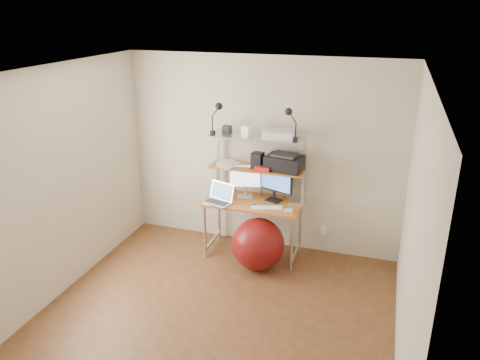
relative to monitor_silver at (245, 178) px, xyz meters
The scene contains 20 objects.
room 1.59m from the monitor_silver, 84.63° to the right, with size 3.60×3.60×3.60m.
computer_desk 0.16m from the monitor_silver, 23.03° to the right, with size 1.20×0.60×1.57m.
wall_outlet 1.23m from the monitor_silver, 12.42° to the left, with size 0.08×0.01×0.12m, color white.
monitor_silver is the anchor object (origin of this frame).
monitor_black 0.38m from the monitor_silver, ahead, with size 0.49×0.22×0.51m.
laptop 0.42m from the monitor_silver, 132.83° to the right, with size 0.42×0.38×0.31m.
keyboard 0.51m from the monitor_silver, 37.02° to the right, with size 0.38×0.11×0.01m, color white.
mouse 0.74m from the monitor_silver, 24.71° to the right, with size 0.09×0.06×0.03m, color white.
mac_mini 0.72m from the monitor_silver, ahead, with size 0.20×0.20×0.04m, color silver.
phone 0.43m from the monitor_silver, 55.21° to the right, with size 0.07×0.13×0.01m, color black.
printer 0.56m from the monitor_silver, ahead, with size 0.49×0.37×0.21m.
nas_cube 0.31m from the monitor_silver, ahead, with size 0.13×0.13×0.20m, color black.
red_box 0.32m from the monitor_silver, 16.77° to the right, with size 0.18×0.12×0.05m, color red.
scanner 0.73m from the monitor_silver, ahead, with size 0.41×0.31×0.10m.
box_white 0.62m from the monitor_silver, 48.56° to the right, with size 0.11×0.09×0.12m, color white.
box_grey 0.66m from the monitor_silver, behind, with size 0.09×0.09×0.09m, color #2B2B2E.
clip_lamp_left 0.92m from the monitor_silver, 161.51° to the right, with size 0.16×0.09×0.41m.
clip_lamp_right 1.02m from the monitor_silver, ahead, with size 0.16×0.09×0.39m.
exercise_ball 0.85m from the monitor_silver, 55.09° to the right, with size 0.64×0.64×0.64m, color maroon.
paper_stack 0.29m from the monitor_silver, behind, with size 0.36×0.42×0.02m.
Camera 1 is at (1.51, -3.73, 3.06)m, focal length 35.00 mm.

